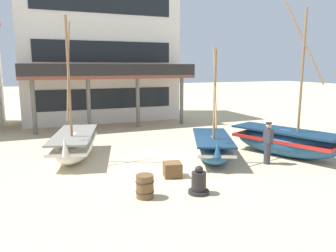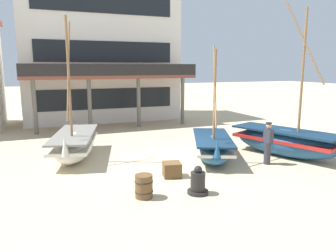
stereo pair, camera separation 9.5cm
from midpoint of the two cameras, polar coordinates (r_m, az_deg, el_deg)
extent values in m
plane|color=#CCB78E|center=(12.95, 1.49, -6.84)|extent=(120.00, 120.00, 0.00)
ellipsoid|color=#23517A|center=(13.76, 7.52, -3.79)|extent=(2.88, 4.09, 0.98)
cube|color=silver|center=(13.73, 7.54, -3.30)|extent=(2.83, 3.95, 0.12)
cube|color=#132C43|center=(13.66, 7.57, -1.97)|extent=(2.88, 4.03, 0.07)
cone|color=#23517A|center=(11.87, 8.43, -3.90)|extent=(0.38, 0.38, 0.68)
cylinder|color=olive|center=(12.93, 7.95, 4.77)|extent=(0.10, 0.10, 3.82)
cylinder|color=olive|center=(12.89, 8.01, 7.09)|extent=(0.77, 1.59, 3.13)
cube|color=olive|center=(13.96, 7.44, -2.14)|extent=(1.29, 0.70, 0.06)
ellipsoid|color=silver|center=(14.39, -16.22, -3.31)|extent=(2.59, 4.62, 1.06)
cube|color=silver|center=(14.36, -16.25, -2.80)|extent=(2.56, 4.46, 0.13)
cube|color=gray|center=(14.29, -16.32, -1.41)|extent=(2.61, 4.55, 0.07)
cone|color=silver|center=(12.27, -17.81, -3.43)|extent=(0.37, 0.37, 0.74)
cylinder|color=olive|center=(13.48, -17.16, 7.46)|extent=(0.10, 0.10, 5.02)
cylinder|color=olive|center=(13.47, -17.26, 9.36)|extent=(0.48, 1.56, 3.83)
cube|color=olive|center=(14.63, -16.10, -1.60)|extent=(1.42, 0.53, 0.06)
ellipsoid|color=#23517A|center=(15.03, 19.49, -2.76)|extent=(3.06, 4.81, 1.15)
cube|color=red|center=(15.00, 19.52, -2.23)|extent=(3.00, 4.65, 0.14)
cube|color=#132C43|center=(14.93, 19.61, -0.79)|extent=(3.06, 4.75, 0.08)
cylinder|color=olive|center=(14.44, 22.22, 8.14)|extent=(0.10, 0.10, 5.32)
cylinder|color=olive|center=(14.47, 22.59, 13.38)|extent=(0.73, 1.73, 3.32)
cube|color=olive|center=(15.10, 18.42, -1.08)|extent=(1.38, 0.66, 0.06)
cylinder|color=#33333D|center=(13.55, 16.77, -4.57)|extent=(0.26, 0.26, 0.88)
cube|color=#383842|center=(13.39, 16.93, -1.63)|extent=(0.26, 0.38, 0.54)
sphere|color=tan|center=(13.32, 17.02, 0.01)|extent=(0.22, 0.22, 0.22)
cylinder|color=#2D2823|center=(13.30, 17.05, 0.52)|extent=(0.24, 0.24, 0.05)
cylinder|color=black|center=(10.21, 5.10, -11.39)|extent=(0.65, 0.65, 0.10)
cylinder|color=black|center=(10.09, 5.13, -9.60)|extent=(0.45, 0.45, 0.58)
sphere|color=black|center=(9.97, 5.17, -7.61)|extent=(0.25, 0.25, 0.25)
cylinder|color=brown|center=(9.78, -4.36, -10.47)|extent=(0.52, 0.52, 0.70)
torus|color=black|center=(9.73, -4.37, -9.63)|extent=(0.56, 0.56, 0.03)
torus|color=black|center=(9.84, -4.35, -11.31)|extent=(0.56, 0.56, 0.03)
cube|color=brown|center=(11.57, 0.54, -7.62)|extent=(0.73, 0.73, 0.51)
cube|color=white|center=(25.01, -12.27, 11.98)|extent=(10.76, 5.36, 9.30)
cube|color=black|center=(22.43, -10.74, 4.72)|extent=(9.04, 0.06, 1.36)
cube|color=black|center=(22.36, -11.01, 12.65)|extent=(9.04, 0.06, 1.36)
cube|color=black|center=(22.71, -11.29, 20.49)|extent=(9.04, 0.06, 1.36)
cube|color=brown|center=(21.19, -10.21, 8.48)|extent=(10.76, 2.42, 0.20)
cylinder|color=#666056|center=(19.97, -22.57, 3.00)|extent=(0.24, 0.24, 3.10)
cylinder|color=#666056|center=(20.20, -13.82, 3.56)|extent=(0.24, 0.24, 3.10)
cylinder|color=#666056|center=(20.87, -5.43, 4.02)|extent=(0.24, 0.24, 3.10)
cylinder|color=#666056|center=(21.96, 2.28, 4.37)|extent=(0.24, 0.24, 3.10)
cube|color=black|center=(20.05, -9.53, 9.69)|extent=(10.76, 0.08, 0.70)
camera|label=1|loc=(0.05, -90.20, -0.04)|focal=34.83mm
camera|label=2|loc=(0.05, 89.80, 0.04)|focal=34.83mm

